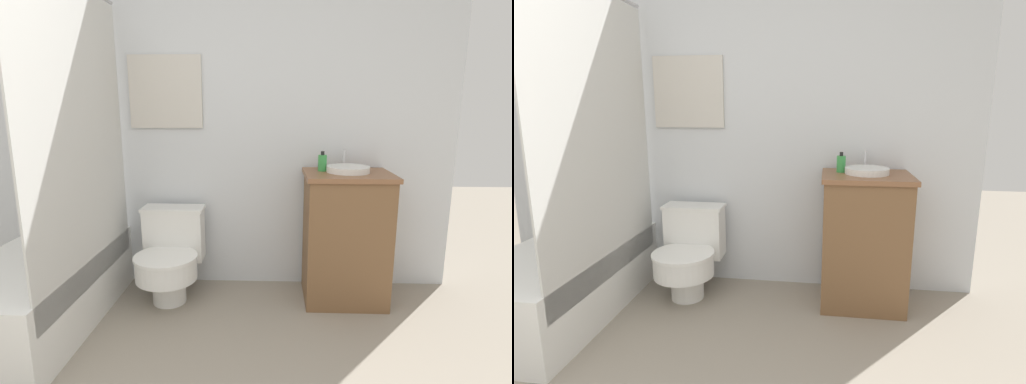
% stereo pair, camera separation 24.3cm
% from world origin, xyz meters
% --- Properties ---
extents(wall_back, '(3.53, 0.07, 2.50)m').
position_xyz_m(wall_back, '(-0.00, 2.30, 1.25)').
color(wall_back, silver).
rests_on(wall_back, ground_plane).
extents(shower_area, '(0.69, 1.30, 1.98)m').
position_xyz_m(shower_area, '(-0.90, 1.63, 0.27)').
color(shower_area, white).
rests_on(shower_area, ground_plane).
extents(toilet, '(0.43, 0.56, 0.61)m').
position_xyz_m(toilet, '(-0.21, 2.00, 0.31)').
color(toilet, white).
rests_on(toilet, ground_plane).
extents(vanity, '(0.57, 0.46, 0.88)m').
position_xyz_m(vanity, '(0.98, 2.03, 0.44)').
color(vanity, brown).
rests_on(vanity, ground_plane).
extents(sink, '(0.28, 0.32, 0.13)m').
position_xyz_m(sink, '(0.98, 2.05, 0.90)').
color(sink, white).
rests_on(sink, vanity).
extents(soap_bottle, '(0.06, 0.06, 0.13)m').
position_xyz_m(soap_bottle, '(0.81, 2.10, 0.94)').
color(soap_bottle, green).
rests_on(soap_bottle, vanity).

